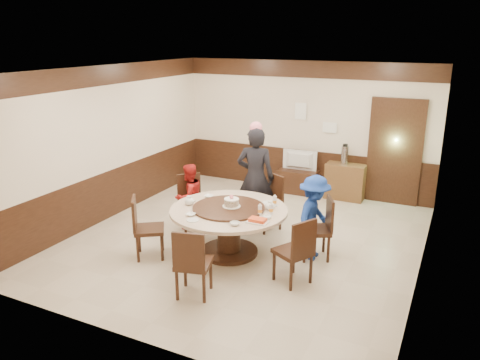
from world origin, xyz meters
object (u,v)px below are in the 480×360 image
at_px(person_blue, 314,218).
at_px(side_cabinet, 345,182).
at_px(tv_stand, 298,181).
at_px(person_red, 189,197).
at_px(television, 299,161).
at_px(person_standing, 255,178).
at_px(birthday_cake, 231,202).
at_px(shrimp_platter, 258,221).
at_px(thermos, 345,155).
at_px(banquet_table, 229,222).

distance_m(person_blue, side_cabinet, 2.94).
bearing_deg(tv_stand, side_cabinet, 1.69).
height_order(person_red, television, person_red).
xyz_separation_m(person_standing, birthday_cake, (0.12, -1.17, -0.06)).
bearing_deg(shrimp_platter, person_blue, 51.17).
bearing_deg(shrimp_platter, tv_stand, 99.79).
relative_size(person_standing, thermos, 4.77).
height_order(banquet_table, person_standing, person_standing).
bearing_deg(tv_stand, person_standing, -92.17).
relative_size(person_standing, birthday_cake, 6.49).
distance_m(person_blue, thermos, 2.95).
bearing_deg(person_standing, television, -105.66).
distance_m(person_red, shrimp_platter, 1.96).
distance_m(television, thermos, 1.00).
distance_m(person_blue, shrimp_platter, 0.97).
relative_size(person_red, person_blue, 0.89).
distance_m(birthday_cake, side_cabinet, 3.50).
xyz_separation_m(birthday_cake, tv_stand, (-0.04, 3.29, -0.60)).
xyz_separation_m(person_standing, tv_stand, (0.08, 2.13, -0.66)).
height_order(tv_stand, side_cabinet, side_cabinet).
bearing_deg(thermos, tv_stand, -178.23).
bearing_deg(television, thermos, 179.41).
xyz_separation_m(shrimp_platter, tv_stand, (-0.63, 3.64, -0.53)).
height_order(birthday_cake, television, birthday_cake).
xyz_separation_m(television, side_cabinet, (1.02, 0.03, -0.34)).
bearing_deg(side_cabinet, birthday_cake, -106.44).
xyz_separation_m(banquet_table, person_blue, (1.23, 0.44, 0.13)).
distance_m(banquet_table, thermos, 3.52).
relative_size(banquet_table, person_red, 1.55).
distance_m(person_standing, thermos, 2.40).
bearing_deg(thermos, television, -178.23).
bearing_deg(shrimp_platter, banquet_table, 153.28).
height_order(person_standing, person_blue, person_standing).
distance_m(banquet_table, side_cabinet, 3.51).
xyz_separation_m(person_red, thermos, (2.06, 2.75, 0.35)).
xyz_separation_m(person_blue, side_cabinet, (-0.21, 2.92, -0.28)).
height_order(birthday_cake, thermos, thermos).
distance_m(tv_stand, side_cabinet, 1.03).
height_order(birthday_cake, shrimp_platter, birthday_cake).
relative_size(banquet_table, television, 2.42).
distance_m(person_standing, television, 2.14).
relative_size(shrimp_platter, side_cabinet, 0.38).
bearing_deg(person_red, thermos, 163.02).
bearing_deg(shrimp_platter, person_red, 151.69).
bearing_deg(shrimp_platter, person_standing, 115.06).
height_order(person_standing, tv_stand, person_standing).
distance_m(birthday_cake, television, 3.30).
distance_m(person_standing, side_cabinet, 2.48).
height_order(person_red, shrimp_platter, person_red).
relative_size(person_blue, birthday_cake, 4.72).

